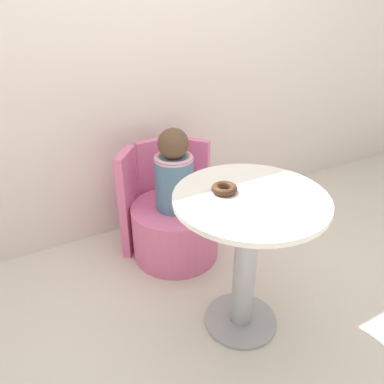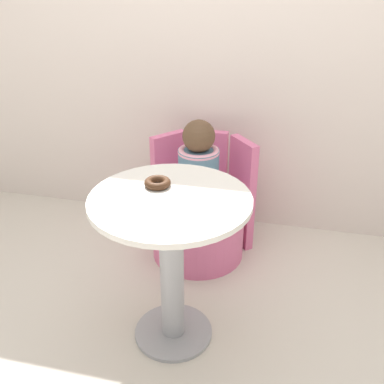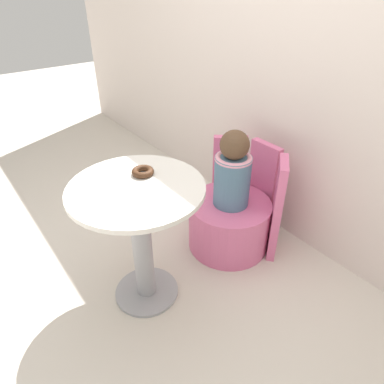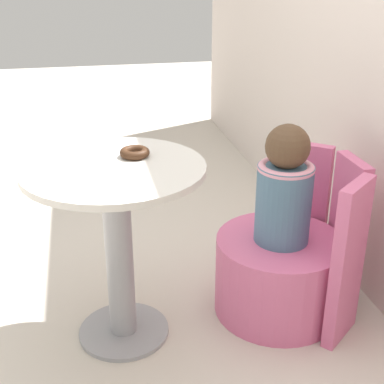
{
  "view_description": "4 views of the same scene",
  "coord_description": "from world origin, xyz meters",
  "views": [
    {
      "loc": [
        -0.88,
        -1.08,
        1.5
      ],
      "look_at": [
        -0.08,
        0.35,
        0.6
      ],
      "focal_mm": 35.0,
      "sensor_mm": 36.0,
      "label": 1
    },
    {
      "loc": [
        0.44,
        -1.52,
        1.58
      ],
      "look_at": [
        0.02,
        0.31,
        0.6
      ],
      "focal_mm": 42.0,
      "sensor_mm": 36.0,
      "label": 2
    },
    {
      "loc": [
        1.25,
        -0.63,
        1.59
      ],
      "look_at": [
        0.01,
        0.32,
        0.58
      ],
      "focal_mm": 32.0,
      "sensor_mm": 36.0,
      "label": 3
    },
    {
      "loc": [
        1.8,
        -0.1,
        1.41
      ],
      "look_at": [
        -0.01,
        0.28,
        0.6
      ],
      "focal_mm": 50.0,
      "sensor_mm": 36.0,
      "label": 4
    }
  ],
  "objects": [
    {
      "name": "donut",
      "position": [
        -0.08,
        0.08,
        0.75
      ],
      "size": [
        0.11,
        0.11,
        0.03
      ],
      "color": "#3D2314",
      "rests_on": "round_table"
    },
    {
      "name": "child_figure",
      "position": [
        -0.03,
        0.66,
        0.57
      ],
      "size": [
        0.23,
        0.23,
        0.49
      ],
      "color": "slate",
      "rests_on": "tub_chair"
    },
    {
      "name": "back_wall",
      "position": [
        0.0,
        1.13,
        1.2
      ],
      "size": [
        6.0,
        0.06,
        2.4
      ],
      "color": "silver",
      "rests_on": "ground_plane"
    },
    {
      "name": "round_table",
      "position": [
        -0.0,
        -0.01,
        0.51
      ],
      "size": [
        0.66,
        0.66,
        0.73
      ],
      "color": "#99999E",
      "rests_on": "ground_plane"
    },
    {
      "name": "ground_plane",
      "position": [
        0.0,
        0.0,
        0.0
      ],
      "size": [
        12.0,
        12.0,
        0.0
      ],
      "primitive_type": "plane",
      "color": "beige"
    },
    {
      "name": "tub_chair",
      "position": [
        -0.03,
        0.66,
        0.17
      ],
      "size": [
        0.53,
        0.53,
        0.34
      ],
      "color": "#DB6693",
      "rests_on": "ground_plane"
    },
    {
      "name": "booth_backrest",
      "position": [
        -0.03,
        0.88,
        0.34
      ],
      "size": [
        0.63,
        0.23,
        0.67
      ],
      "color": "#DB6693",
      "rests_on": "ground_plane"
    }
  ]
}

